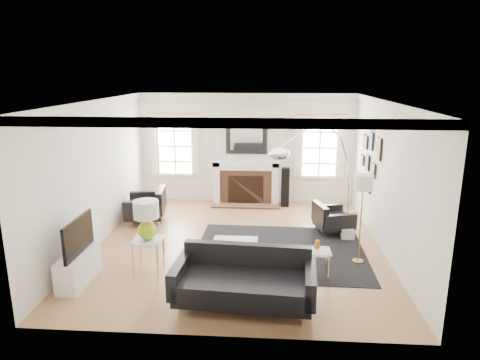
# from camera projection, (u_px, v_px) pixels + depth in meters

# --- Properties ---
(floor) EXTENTS (6.00, 6.00, 0.00)m
(floor) POSITION_uv_depth(u_px,v_px,m) (238.00, 245.00, 8.40)
(floor) COLOR #9E6D42
(floor) RESTS_ON ground
(back_wall) EXTENTS (5.50, 0.04, 2.80)m
(back_wall) POSITION_uv_depth(u_px,v_px,m) (247.00, 149.00, 10.96)
(back_wall) COLOR silver
(back_wall) RESTS_ON floor
(front_wall) EXTENTS (5.50, 0.04, 2.80)m
(front_wall) POSITION_uv_depth(u_px,v_px,m) (220.00, 234.00, 5.16)
(front_wall) COLOR silver
(front_wall) RESTS_ON floor
(left_wall) EXTENTS (0.04, 6.00, 2.80)m
(left_wall) POSITION_uv_depth(u_px,v_px,m) (96.00, 174.00, 8.25)
(left_wall) COLOR silver
(left_wall) RESTS_ON floor
(right_wall) EXTENTS (0.04, 6.00, 2.80)m
(right_wall) POSITION_uv_depth(u_px,v_px,m) (387.00, 178.00, 7.88)
(right_wall) COLOR silver
(right_wall) RESTS_ON floor
(ceiling) EXTENTS (5.50, 6.00, 0.02)m
(ceiling) POSITION_uv_depth(u_px,v_px,m) (238.00, 101.00, 7.72)
(ceiling) COLOR white
(ceiling) RESTS_ON back_wall
(crown_molding) EXTENTS (5.50, 6.00, 0.12)m
(crown_molding) POSITION_uv_depth(u_px,v_px,m) (238.00, 104.00, 7.73)
(crown_molding) COLOR white
(crown_molding) RESTS_ON back_wall
(fireplace) EXTENTS (1.70, 0.69, 1.11)m
(fireplace) POSITION_uv_depth(u_px,v_px,m) (246.00, 183.00, 10.97)
(fireplace) COLOR white
(fireplace) RESTS_ON floor
(mantel_mirror) EXTENTS (1.05, 0.07, 0.75)m
(mantel_mirror) POSITION_uv_depth(u_px,v_px,m) (247.00, 139.00, 10.86)
(mantel_mirror) COLOR black
(mantel_mirror) RESTS_ON back_wall
(window_left) EXTENTS (1.24, 0.15, 1.62)m
(window_left) POSITION_uv_depth(u_px,v_px,m) (175.00, 146.00, 11.02)
(window_left) COLOR white
(window_left) RESTS_ON back_wall
(window_right) EXTENTS (1.24, 0.15, 1.62)m
(window_right) POSITION_uv_depth(u_px,v_px,m) (320.00, 148.00, 10.77)
(window_right) COLOR white
(window_right) RESTS_ON back_wall
(gallery_wall) EXTENTS (0.04, 1.73, 1.29)m
(gallery_wall) POSITION_uv_depth(u_px,v_px,m) (370.00, 158.00, 9.10)
(gallery_wall) COLOR black
(gallery_wall) RESTS_ON right_wall
(tv_unit) EXTENTS (0.35, 1.00, 1.09)m
(tv_unit) POSITION_uv_depth(u_px,v_px,m) (78.00, 263.00, 6.84)
(tv_unit) COLOR white
(tv_unit) RESTS_ON floor
(area_rug) EXTENTS (3.23, 2.71, 0.01)m
(area_rug) POSITION_uv_depth(u_px,v_px,m) (280.00, 251.00, 8.11)
(area_rug) COLOR black
(area_rug) RESTS_ON floor
(sofa) EXTENTS (2.09, 1.08, 0.66)m
(sofa) POSITION_uv_depth(u_px,v_px,m) (244.00, 281.00, 6.20)
(sofa) COLOR black
(sofa) RESTS_ON floor
(armchair_left) EXTENTS (0.94, 1.02, 0.63)m
(armchair_left) POSITION_uv_depth(u_px,v_px,m) (148.00, 207.00, 9.65)
(armchair_left) COLOR black
(armchair_left) RESTS_ON floor
(armchair_right) EXTENTS (0.88, 0.94, 0.53)m
(armchair_right) POSITION_uv_depth(u_px,v_px,m) (331.00, 219.00, 9.00)
(armchair_right) COLOR black
(armchair_right) RESTS_ON floor
(coffee_table) EXTENTS (0.80, 0.80, 0.35)m
(coffee_table) POSITION_uv_depth(u_px,v_px,m) (235.00, 246.00, 7.55)
(coffee_table) COLOR silver
(coffee_table) RESTS_ON floor
(side_table_left) EXTENTS (0.50, 0.50, 0.55)m
(side_table_left) POSITION_uv_depth(u_px,v_px,m) (148.00, 245.00, 7.29)
(side_table_left) COLOR silver
(side_table_left) RESTS_ON floor
(nesting_table) EXTENTS (0.44, 0.37, 0.49)m
(nesting_table) POSITION_uv_depth(u_px,v_px,m) (317.00, 257.00, 6.98)
(nesting_table) COLOR silver
(nesting_table) RESTS_ON floor
(gourd_lamp) EXTENTS (0.43, 0.43, 0.68)m
(gourd_lamp) POSITION_uv_depth(u_px,v_px,m) (146.00, 217.00, 7.17)
(gourd_lamp) COLOR #A5C318
(gourd_lamp) RESTS_ON side_table_left
(orange_vase) EXTENTS (0.11, 0.11, 0.17)m
(orange_vase) POSITION_uv_depth(u_px,v_px,m) (317.00, 245.00, 6.92)
(orange_vase) COLOR #B76117
(orange_vase) RESTS_ON nesting_table
(arc_floor_lamp) EXTENTS (1.75, 1.62, 2.47)m
(arc_floor_lamp) POSITION_uv_depth(u_px,v_px,m) (317.00, 181.00, 7.95)
(arc_floor_lamp) COLOR silver
(arc_floor_lamp) RESTS_ON floor
(stick_floor_lamp) EXTENTS (0.33, 0.33, 1.61)m
(stick_floor_lamp) POSITION_uv_depth(u_px,v_px,m) (363.00, 187.00, 7.32)
(stick_floor_lamp) COLOR #A27A38
(stick_floor_lamp) RESTS_ON floor
(speaker_tower) EXTENTS (0.20, 0.20, 0.99)m
(speaker_tower) POSITION_uv_depth(u_px,v_px,m) (285.00, 187.00, 10.75)
(speaker_tower) COLOR black
(speaker_tower) RESTS_ON floor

